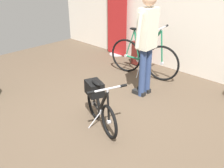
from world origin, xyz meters
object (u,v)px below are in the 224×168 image
at_px(floor_banner_stand, 117,24).
at_px(display_bike_left, 143,57).
at_px(rolling_suitcase, 140,52).
at_px(folding_bike_foreground, 99,102).
at_px(visitor_near_wall, 147,39).

distance_m(floor_banner_stand, display_bike_left, 1.47).
xyz_separation_m(display_bike_left, rolling_suitcase, (-0.48, 0.50, -0.11)).
bearing_deg(folding_bike_foreground, display_bike_left, 108.85).
xyz_separation_m(floor_banner_stand, folding_bike_foreground, (1.90, -2.40, -0.42)).
xyz_separation_m(floor_banner_stand, visitor_near_wall, (1.80, -1.23, 0.22)).
height_order(floor_banner_stand, folding_bike_foreground, floor_banner_stand).
bearing_deg(display_bike_left, folding_bike_foreground, -71.15).
height_order(floor_banner_stand, rolling_suitcase, floor_banner_stand).
bearing_deg(floor_banner_stand, rolling_suitcase, -7.29).
bearing_deg(floor_banner_stand, visitor_near_wall, -34.32).
xyz_separation_m(visitor_near_wall, rolling_suitcase, (-0.99, 1.12, -0.70)).
bearing_deg(display_bike_left, rolling_suitcase, 133.70).
relative_size(floor_banner_stand, rolling_suitcase, 2.06).
relative_size(display_bike_left, rolling_suitcase, 1.79).
xyz_separation_m(floor_banner_stand, rolling_suitcase, (0.81, -0.10, -0.48)).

